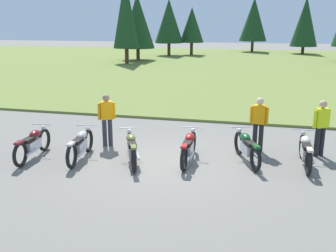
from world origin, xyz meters
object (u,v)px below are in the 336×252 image
object	(u,v)px
rider_with_back_turned	(259,121)
rider_in_hivis_vest	(321,125)
motorcycle_maroon	(33,144)
motorcycle_red	(189,147)
motorcycle_british_green	(247,147)
motorcycle_cream	(306,150)
motorcycle_silver	(81,145)
rider_checking_bike	(107,117)
motorcycle_olive	(132,148)

from	to	relation	value
rider_with_back_turned	rider_in_hivis_vest	xyz separation A→B (m)	(1.76, 0.00, 0.00)
motorcycle_maroon	motorcycle_red	bearing A→B (deg)	10.00
motorcycle_british_green	motorcycle_cream	world-z (taller)	same
motorcycle_silver	motorcycle_cream	xyz separation A→B (m)	(6.20, 1.03, 0.00)
motorcycle_maroon	rider_checking_bike	size ratio (longest dim) A/B	1.26
motorcycle_silver	rider_with_back_turned	bearing A→B (deg)	21.87
motorcycle_british_green	motorcycle_red	bearing A→B (deg)	-166.24
motorcycle_olive	rider_in_hivis_vest	size ratio (longest dim) A/B	1.17
motorcycle_olive	motorcycle_red	xyz separation A→B (m)	(1.53, 0.46, 0.00)
motorcycle_british_green	motorcycle_olive	bearing A→B (deg)	-164.71
motorcycle_olive	rider_with_back_turned	bearing A→B (deg)	29.05
rider_in_hivis_vest	rider_checking_bike	bearing A→B (deg)	-174.82
rider_with_back_turned	motorcycle_silver	bearing A→B (deg)	-158.13
motorcycle_silver	motorcycle_british_green	xyz separation A→B (m)	(4.63, 0.94, 0.00)
motorcycle_red	rider_with_back_turned	distance (m)	2.39
rider_with_back_turned	rider_in_hivis_vest	bearing A→B (deg)	0.02
motorcycle_maroon	motorcycle_olive	size ratio (longest dim) A/B	1.07
motorcycle_cream	motorcycle_british_green	bearing A→B (deg)	-176.64
motorcycle_british_green	motorcycle_maroon	bearing A→B (deg)	-169.00
motorcycle_cream	rider_with_back_turned	bearing A→B (deg)	144.09
motorcycle_cream	rider_in_hivis_vest	xyz separation A→B (m)	(0.47, 0.94, 0.51)
motorcycle_olive	rider_in_hivis_vest	world-z (taller)	rider_in_hivis_vest
motorcycle_british_green	motorcycle_silver	bearing A→B (deg)	-168.56
rider_with_back_turned	rider_in_hivis_vest	world-z (taller)	same
motorcycle_silver	motorcycle_cream	bearing A→B (deg)	9.42
motorcycle_olive	rider_checking_bike	xyz separation A→B (m)	(-1.26, 1.30, 0.51)
motorcycle_maroon	motorcycle_silver	distance (m)	1.40
motorcycle_british_green	rider_in_hivis_vest	bearing A→B (deg)	26.85
motorcycle_british_green	rider_checking_bike	distance (m)	4.43
rider_checking_bike	motorcycle_british_green	bearing A→B (deg)	-5.88
rider_checking_bike	motorcycle_maroon	bearing A→B (deg)	-135.22
rider_with_back_turned	motorcycle_maroon	bearing A→B (deg)	-160.71
motorcycle_silver	rider_with_back_turned	xyz separation A→B (m)	(4.90, 1.97, 0.51)
rider_in_hivis_vest	rider_checking_bike	distance (m)	6.44
motorcycle_red	rider_in_hivis_vest	size ratio (longest dim) A/B	1.26
motorcycle_maroon	rider_with_back_turned	size ratio (longest dim) A/B	1.26
motorcycle_olive	motorcycle_red	bearing A→B (deg)	16.85
motorcycle_cream	rider_checking_bike	xyz separation A→B (m)	(-5.95, 0.36, 0.51)
motorcycle_silver	motorcycle_cream	distance (m)	6.28
motorcycle_cream	rider_checking_bike	bearing A→B (deg)	176.55
motorcycle_red	rider_in_hivis_vest	world-z (taller)	rider_in_hivis_vest
motorcycle_silver	motorcycle_red	xyz separation A→B (m)	(3.04, 0.55, 0.00)
motorcycle_silver	rider_in_hivis_vest	xyz separation A→B (m)	(6.66, 1.97, 0.51)
motorcycle_silver	motorcycle_olive	distance (m)	1.52
motorcycle_olive	motorcycle_maroon	bearing A→B (deg)	-173.75
motorcycle_cream	rider_in_hivis_vest	size ratio (longest dim) A/B	1.26
motorcycle_red	motorcycle_olive	bearing A→B (deg)	-163.15
motorcycle_red	motorcycle_british_green	size ratio (longest dim) A/B	1.06
motorcycle_silver	motorcycle_olive	xyz separation A→B (m)	(1.51, 0.08, 0.00)
motorcycle_maroon	rider_in_hivis_vest	bearing A→B (deg)	15.29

